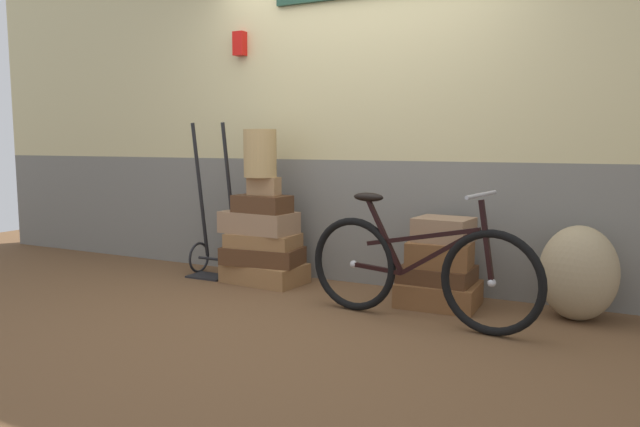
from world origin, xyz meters
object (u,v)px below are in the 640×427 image
Objects in this scene: suitcase_9 at (444,230)px; luggage_trolley at (214,239)px; suitcase_5 at (264,186)px; suitcase_3 at (259,222)px; suitcase_8 at (440,254)px; suitcase_0 at (265,273)px; suitcase_6 at (439,294)px; burlap_sack at (578,273)px; suitcase_2 at (263,240)px; suitcase_4 at (262,204)px; bicycle at (417,269)px; wicker_basket at (260,153)px; suitcase_1 at (263,255)px; suitcase_7 at (437,274)px.

suitcase_9 is 0.29× the size of luggage_trolley.
suitcase_3 is at bearing 166.51° from suitcase_5.
suitcase_0 is at bearing 174.28° from suitcase_8.
suitcase_9 reaches higher than suitcase_6.
suitcase_5 is 2.40m from burlap_sack.
suitcase_4 is at bearing -73.20° from suitcase_2.
suitcase_0 is at bearing 161.73° from bicycle.
suitcase_3 reaches higher than suitcase_0.
bicycle is (1.50, -0.48, -0.15)m from suitcase_3.
luggage_trolley reaches higher than suitcase_6.
bicycle reaches higher than suitcase_8.
suitcase_9 is 0.52m from bicycle.
suitcase_4 is 0.40m from wicker_basket.
suitcase_8 is 0.69× the size of burlap_sack.
luggage_trolley reaches higher than suitcase_9.
suitcase_1 is (-0.00, -0.02, 0.15)m from suitcase_0.
wicker_basket is 2.49m from burlap_sack.
suitcase_4 is 1.48m from suitcase_9.
luggage_trolley reaches higher than suitcase_3.
suitcase_6 is 0.92m from burlap_sack.
suitcase_8 is 1.63m from wicker_basket.
suitcase_3 is (-0.05, 0.00, 0.41)m from suitcase_0.
suitcase_9 is at bearing 6.52° from suitcase_4.
wicker_basket is at bearing -149.36° from suitcase_1.
suitcase_7 is at bearing 179.30° from suitcase_8.
suitcase_4 is at bearing -78.05° from suitcase_0.
suitcase_0 is 1.55m from bicycle.
suitcase_1 is at bearing -94.61° from suitcase_2.
wicker_basket is at bearing 163.34° from suitcase_4.
suitcase_0 is at bearing 61.05° from wicker_basket.
suitcase_6 is 1.09× the size of suitcase_7.
suitcase_5 is 1.50m from suitcase_9.
suitcase_9 is 0.91m from burlap_sack.
luggage_trolley is at bearing -179.92° from burlap_sack.
suitcase_1 is at bearing -174.91° from suitcase_9.
suitcase_4 is at bearing 177.99° from suitcase_6.
burlap_sack is 0.39× the size of bicycle.
suitcase_1 is 1.39× the size of suitcase_4.
suitcase_7 is 0.38× the size of luggage_trolley.
burlap_sack reaches higher than suitcase_6.
suitcase_6 is at bearing -102.34° from suitcase_8.
suitcase_0 is 1.15× the size of suitcase_2.
suitcase_3 is at bearing -3.45° from luggage_trolley.
wicker_basket is at bearing 175.28° from suitcase_8.
bicycle is (1.45, -0.47, -0.01)m from suitcase_2.
suitcase_2 is 1.14× the size of suitcase_7.
suitcase_6 is at bearing 5.20° from suitcase_4.
suitcase_3 is at bearing 162.26° from bicycle.
suitcase_3 is at bearing 176.67° from suitcase_6.
suitcase_4 is 0.92× the size of suitcase_7.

